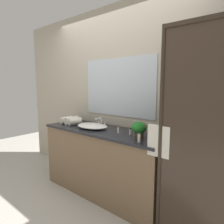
{
  "coord_description": "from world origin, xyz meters",
  "views": [
    {
      "loc": [
        1.73,
        -1.91,
        1.49
      ],
      "look_at": [
        0.15,
        0.0,
        1.15
      ],
      "focal_mm": 31.67,
      "sensor_mm": 36.0,
      "label": 1
    }
  ],
  "objects_px": {
    "potted_plant": "(139,129)",
    "rolled_towel_far_edge": "(75,121)",
    "amenity_bottle_body_wash": "(131,132)",
    "sink_basin": "(92,126)",
    "rolled_towel_near_edge": "(66,120)",
    "amenity_bottle_conditioner": "(118,130)",
    "faucet": "(101,123)",
    "amenity_bottle_lotion": "(139,138)",
    "rolled_towel_middle": "(72,120)"
  },
  "relations": [
    {
      "from": "amenity_bottle_conditioner",
      "to": "rolled_towel_near_edge",
      "type": "xyz_separation_m",
      "value": [
        -1.03,
        0.0,
        0.01
      ]
    },
    {
      "from": "potted_plant",
      "to": "amenity_bottle_lotion",
      "type": "distance_m",
      "value": 0.17
    },
    {
      "from": "faucet",
      "to": "rolled_towel_far_edge",
      "type": "xyz_separation_m",
      "value": [
        -0.35,
        -0.19,
        0.01
      ]
    },
    {
      "from": "sink_basin",
      "to": "rolled_towel_middle",
      "type": "distance_m",
      "value": 0.47
    },
    {
      "from": "potted_plant",
      "to": "rolled_towel_far_edge",
      "type": "bearing_deg",
      "value": 178.38
    },
    {
      "from": "amenity_bottle_body_wash",
      "to": "potted_plant",
      "type": "bearing_deg",
      "value": -23.18
    },
    {
      "from": "amenity_bottle_body_wash",
      "to": "rolled_towel_middle",
      "type": "height_order",
      "value": "rolled_towel_middle"
    },
    {
      "from": "potted_plant",
      "to": "amenity_bottle_lotion",
      "type": "relative_size",
      "value": 1.88
    },
    {
      "from": "faucet",
      "to": "rolled_towel_near_edge",
      "type": "relative_size",
      "value": 0.82
    },
    {
      "from": "amenity_bottle_lotion",
      "to": "amenity_bottle_conditioner",
      "type": "relative_size",
      "value": 1.19
    },
    {
      "from": "rolled_towel_far_edge",
      "to": "amenity_bottle_lotion",
      "type": "bearing_deg",
      "value": -7.73
    },
    {
      "from": "amenity_bottle_conditioner",
      "to": "amenity_bottle_lotion",
      "type": "bearing_deg",
      "value": -23.36
    },
    {
      "from": "amenity_bottle_conditioner",
      "to": "rolled_towel_far_edge",
      "type": "bearing_deg",
      "value": -179.28
    },
    {
      "from": "amenity_bottle_lotion",
      "to": "rolled_towel_near_edge",
      "type": "distance_m",
      "value": 1.45
    },
    {
      "from": "potted_plant",
      "to": "amenity_bottle_body_wash",
      "type": "bearing_deg",
      "value": 156.82
    },
    {
      "from": "amenity_bottle_lotion",
      "to": "amenity_bottle_conditioner",
      "type": "bearing_deg",
      "value": 156.64
    },
    {
      "from": "amenity_bottle_body_wash",
      "to": "rolled_towel_middle",
      "type": "xyz_separation_m",
      "value": [
        -1.09,
        -0.01,
        0.01
      ]
    },
    {
      "from": "rolled_towel_far_edge",
      "to": "amenity_bottle_conditioner",
      "type": "bearing_deg",
      "value": 0.72
    },
    {
      "from": "rolled_towel_middle",
      "to": "potted_plant",
      "type": "bearing_deg",
      "value": -2.89
    },
    {
      "from": "faucet",
      "to": "potted_plant",
      "type": "bearing_deg",
      "value": -15.72
    },
    {
      "from": "amenity_bottle_body_wash",
      "to": "amenity_bottle_lotion",
      "type": "distance_m",
      "value": 0.32
    },
    {
      "from": "amenity_bottle_body_wash",
      "to": "amenity_bottle_conditioner",
      "type": "relative_size",
      "value": 1.0
    },
    {
      "from": "faucet",
      "to": "rolled_towel_middle",
      "type": "relative_size",
      "value": 0.73
    },
    {
      "from": "sink_basin",
      "to": "rolled_towel_near_edge",
      "type": "height_order",
      "value": "rolled_towel_near_edge"
    },
    {
      "from": "rolled_towel_near_edge",
      "to": "potted_plant",
      "type": "bearing_deg",
      "value": -1.86
    },
    {
      "from": "potted_plant",
      "to": "rolled_towel_far_edge",
      "type": "height_order",
      "value": "potted_plant"
    },
    {
      "from": "amenity_bottle_conditioner",
      "to": "rolled_towel_far_edge",
      "type": "distance_m",
      "value": 0.81
    },
    {
      "from": "faucet",
      "to": "amenity_bottle_lotion",
      "type": "relative_size",
      "value": 1.72
    },
    {
      "from": "amenity_bottle_body_wash",
      "to": "rolled_towel_far_edge",
      "type": "relative_size",
      "value": 0.44
    },
    {
      "from": "faucet",
      "to": "amenity_bottle_conditioner",
      "type": "xyz_separation_m",
      "value": [
        0.46,
        -0.18,
        -0.0
      ]
    },
    {
      "from": "potted_plant",
      "to": "rolled_towel_middle",
      "type": "height_order",
      "value": "potted_plant"
    },
    {
      "from": "amenity_bottle_conditioner",
      "to": "rolled_towel_near_edge",
      "type": "relative_size",
      "value": 0.4
    },
    {
      "from": "faucet",
      "to": "amenity_bottle_conditioner",
      "type": "bearing_deg",
      "value": -21.2
    },
    {
      "from": "potted_plant",
      "to": "rolled_towel_middle",
      "type": "relative_size",
      "value": 0.8
    },
    {
      "from": "faucet",
      "to": "amenity_bottle_conditioner",
      "type": "distance_m",
      "value": 0.49
    },
    {
      "from": "amenity_bottle_conditioner",
      "to": "rolled_towel_middle",
      "type": "height_order",
      "value": "rolled_towel_middle"
    },
    {
      "from": "faucet",
      "to": "amenity_bottle_lotion",
      "type": "height_order",
      "value": "faucet"
    },
    {
      "from": "rolled_towel_near_edge",
      "to": "amenity_bottle_lotion",
      "type": "bearing_deg",
      "value": -7.02
    },
    {
      "from": "potted_plant",
      "to": "rolled_towel_near_edge",
      "type": "relative_size",
      "value": 0.9
    },
    {
      "from": "amenity_bottle_body_wash",
      "to": "amenity_bottle_lotion",
      "type": "xyz_separation_m",
      "value": [
        0.24,
        -0.2,
        0.01
      ]
    },
    {
      "from": "sink_basin",
      "to": "faucet",
      "type": "bearing_deg",
      "value": 90.0
    },
    {
      "from": "amenity_bottle_lotion",
      "to": "rolled_towel_near_edge",
      "type": "relative_size",
      "value": 0.48
    },
    {
      "from": "sink_basin",
      "to": "rolled_towel_near_edge",
      "type": "distance_m",
      "value": 0.58
    },
    {
      "from": "faucet",
      "to": "rolled_towel_far_edge",
      "type": "height_order",
      "value": "faucet"
    },
    {
      "from": "sink_basin",
      "to": "rolled_towel_near_edge",
      "type": "relative_size",
      "value": 2.27
    },
    {
      "from": "rolled_towel_far_edge",
      "to": "rolled_towel_near_edge",
      "type": "bearing_deg",
      "value": 176.94
    },
    {
      "from": "sink_basin",
      "to": "rolled_towel_middle",
      "type": "xyz_separation_m",
      "value": [
        -0.46,
        0.02,
        0.02
      ]
    },
    {
      "from": "rolled_towel_middle",
      "to": "rolled_towel_far_edge",
      "type": "height_order",
      "value": "rolled_towel_middle"
    },
    {
      "from": "amenity_bottle_lotion",
      "to": "amenity_bottle_body_wash",
      "type": "bearing_deg",
      "value": 140.34
    },
    {
      "from": "potted_plant",
      "to": "faucet",
      "type": "bearing_deg",
      "value": 164.28
    }
  ]
}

